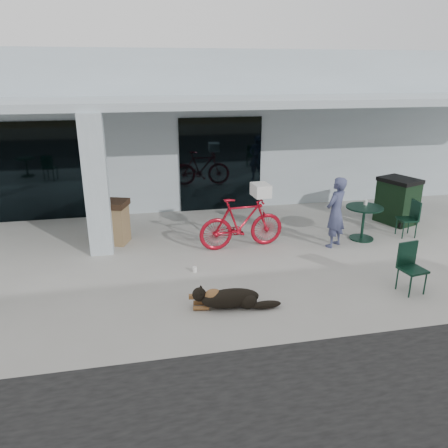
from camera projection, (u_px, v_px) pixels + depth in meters
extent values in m
plane|color=#AAA8A0|center=(178.00, 292.00, 8.22)|extent=(80.00, 80.00, 0.00)
cube|color=silver|center=(151.00, 121.00, 15.33)|extent=(22.00, 7.00, 4.50)
cube|color=black|center=(39.00, 172.00, 11.77)|extent=(2.80, 0.06, 2.70)
cube|color=black|center=(221.00, 164.00, 12.71)|extent=(2.40, 0.06, 2.70)
cube|color=silver|center=(96.00, 186.00, 9.55)|extent=(0.50, 0.50, 3.12)
cube|color=silver|center=(158.00, 103.00, 10.48)|extent=(22.00, 2.80, 0.18)
imported|color=#AA0D1F|center=(242.00, 223.00, 10.09)|extent=(2.06, 0.74, 1.21)
cube|color=white|center=(261.00, 190.00, 9.96)|extent=(0.40, 0.52, 0.29)
cylinder|color=white|center=(195.00, 269.00, 9.03)|extent=(0.09, 0.09, 0.11)
imported|color=#3E4368|center=(336.00, 212.00, 10.10)|extent=(0.73, 0.67, 1.67)
cylinder|color=white|center=(366.00, 202.00, 10.67)|extent=(0.12, 0.12, 0.12)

